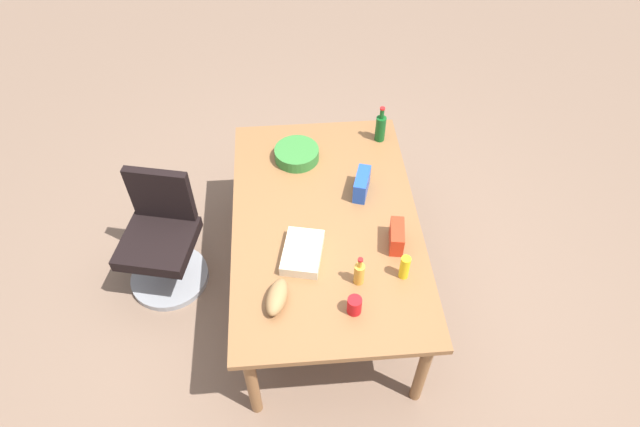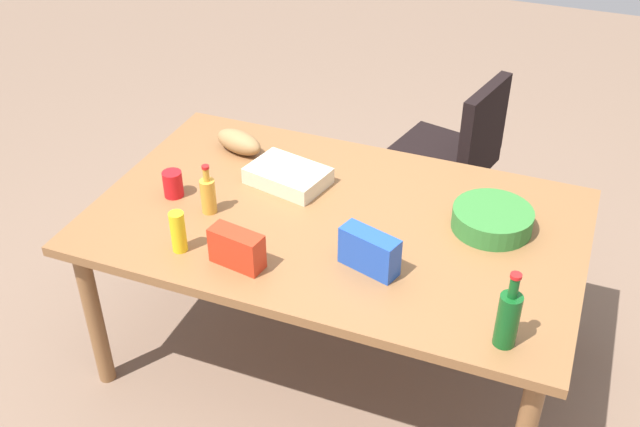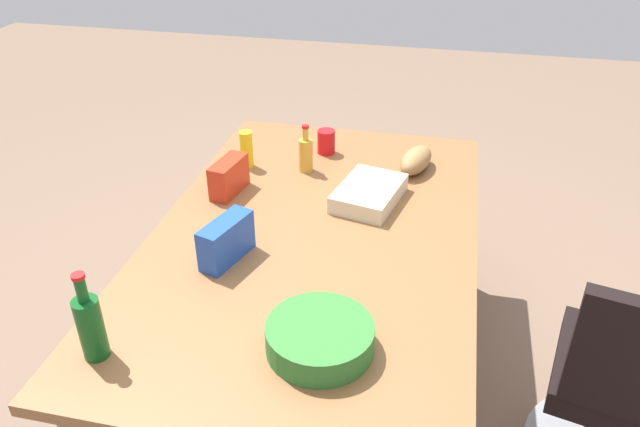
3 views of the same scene
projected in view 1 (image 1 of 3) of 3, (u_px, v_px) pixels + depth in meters
ground_plane at (325, 286)px, 3.97m from camera, size 10.00×10.00×0.00m
conference_table at (326, 227)px, 3.47m from camera, size 1.91×1.17×0.75m
office_chair at (163, 245)px, 3.79m from camera, size 0.58×0.58×0.89m
salad_bowl at (297, 154)px, 3.76m from camera, size 0.33×0.33×0.08m
sheet_cake at (303, 253)px, 3.20m from camera, size 0.36×0.28×0.07m
chip_bag_blue at (362, 184)px, 3.52m from camera, size 0.23×0.14×0.15m
wine_bottle at (381, 128)px, 3.84m from camera, size 0.07×0.07×0.28m
bread_loaf at (277, 297)px, 2.97m from camera, size 0.26×0.17×0.10m
mustard_bottle at (405, 267)px, 3.07m from camera, size 0.07×0.07×0.16m
chip_bag_red at (397, 236)px, 3.23m from camera, size 0.21×0.11×0.14m
dressing_bottle at (359, 273)px, 3.04m from camera, size 0.07×0.07×0.21m
red_solo_cup at (354, 305)px, 2.93m from camera, size 0.08×0.08×0.11m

